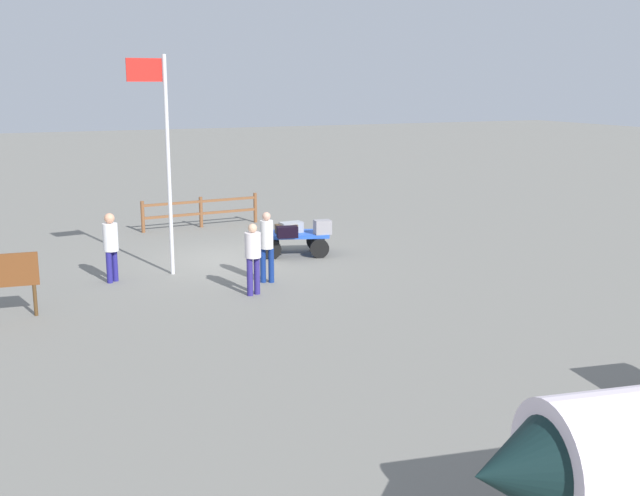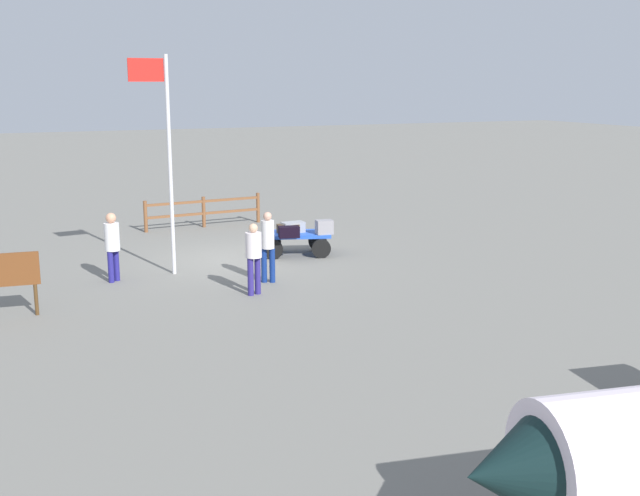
# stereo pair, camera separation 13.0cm
# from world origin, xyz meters

# --- Properties ---
(ground_plane) EXTENTS (120.00, 120.00, 0.00)m
(ground_plane) POSITION_xyz_m (0.00, 0.00, 0.00)
(ground_plane) COLOR slate
(luggage_cart) EXTENTS (2.13, 1.67, 0.63)m
(luggage_cart) POSITION_xyz_m (-1.74, 0.12, 0.45)
(luggage_cart) COLOR blue
(luggage_cart) RESTS_ON ground
(suitcase_grey) EXTENTS (0.64, 0.42, 0.25)m
(suitcase_grey) POSITION_xyz_m (-1.52, 0.11, 0.76)
(suitcase_grey) COLOR #40301F
(suitcase_grey) RESTS_ON luggage_cart
(suitcase_maroon) EXTENTS (0.49, 0.38, 0.39)m
(suitcase_maroon) POSITION_xyz_m (-2.40, 0.65, 0.83)
(suitcase_maroon) COLOR gray
(suitcase_maroon) RESTS_ON luggage_cart
(suitcase_tan) EXTENTS (0.66, 0.39, 0.30)m
(suitcase_tan) POSITION_xyz_m (-1.67, 0.10, 0.79)
(suitcase_tan) COLOR #90949C
(suitcase_tan) RESTS_ON luggage_cart
(suitcase_dark) EXTENTS (0.62, 0.46, 0.30)m
(suitcase_dark) POSITION_xyz_m (-1.32, 0.70, 0.79)
(suitcase_dark) COLOR black
(suitcase_dark) RESTS_ON luggage_cart
(worker_lead) EXTENTS (0.42, 0.42, 1.74)m
(worker_lead) POSITION_xyz_m (0.03, 2.75, 1.00)
(worker_lead) COLOR navy
(worker_lead) RESTS_ON ground
(worker_trailing) EXTENTS (0.46, 0.46, 1.67)m
(worker_trailing) POSITION_xyz_m (0.72, 3.69, 0.99)
(worker_trailing) COLOR navy
(worker_trailing) RESTS_ON ground
(worker_supervisor) EXTENTS (0.51, 0.51, 1.71)m
(worker_supervisor) POSITION_xyz_m (3.48, 1.17, 1.01)
(worker_supervisor) COLOR navy
(worker_supervisor) RESTS_ON ground
(flagpole) EXTENTS (0.98, 0.13, 5.46)m
(flagpole) POSITION_xyz_m (2.05, 0.97, 3.23)
(flagpole) COLOR silver
(flagpole) RESTS_ON ground
(signboard) EXTENTS (1.18, 0.18, 1.37)m
(signboard) POSITION_xyz_m (5.89, 3.32, 0.92)
(signboard) COLOR #4C3319
(signboard) RESTS_ON ground
(wooden_fence) EXTENTS (4.08, 0.40, 1.03)m
(wooden_fence) POSITION_xyz_m (-0.49, -5.05, 0.60)
(wooden_fence) COLOR brown
(wooden_fence) RESTS_ON ground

